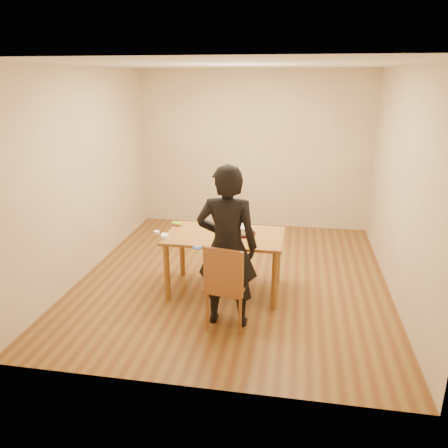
% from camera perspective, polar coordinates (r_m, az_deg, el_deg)
% --- Properties ---
extents(room_shell, '(4.00, 4.50, 2.70)m').
position_cam_1_polar(room_shell, '(5.82, 1.88, 6.66)').
color(room_shell, brown).
rests_on(room_shell, ground).
extents(dining_table, '(1.42, 0.85, 0.04)m').
position_cam_1_polar(dining_table, '(5.29, 0.09, -1.57)').
color(dining_table, brown).
rests_on(dining_table, floor).
extents(dining_chair, '(0.48, 0.48, 0.04)m').
position_cam_1_polar(dining_chair, '(4.68, 0.31, -8.15)').
color(dining_chair, brown).
rests_on(dining_chair, floor).
extents(cake_plate, '(0.30, 0.30, 0.02)m').
position_cam_1_polar(cake_plate, '(5.30, 2.55, -1.23)').
color(cake_plate, '#B10B28').
rests_on(cake_plate, dining_table).
extents(cake, '(0.22, 0.22, 0.07)m').
position_cam_1_polar(cake, '(5.28, 2.55, -0.76)').
color(cake, white).
rests_on(cake, cake_plate).
extents(frosting_dome, '(0.21, 0.21, 0.03)m').
position_cam_1_polar(frosting_dome, '(5.27, 2.56, -0.27)').
color(frosting_dome, white).
rests_on(frosting_dome, cake).
extents(frosting_tub, '(0.09, 0.09, 0.08)m').
position_cam_1_polar(frosting_tub, '(4.90, -0.59, -2.52)').
color(frosting_tub, white).
rests_on(frosting_tub, dining_table).
extents(frosting_lid, '(0.11, 0.11, 0.01)m').
position_cam_1_polar(frosting_lid, '(4.88, -3.48, -3.10)').
color(frosting_lid, '#174298').
rests_on(frosting_lid, dining_table).
extents(frosting_dollop, '(0.04, 0.04, 0.02)m').
position_cam_1_polar(frosting_dollop, '(4.88, -3.48, -2.96)').
color(frosting_dollop, white).
rests_on(frosting_dollop, frosting_lid).
extents(ramekin_green, '(0.09, 0.09, 0.04)m').
position_cam_1_polar(ramekin_green, '(5.19, -7.74, -1.69)').
color(ramekin_green, white).
rests_on(ramekin_green, dining_table).
extents(ramekin_yellow, '(0.08, 0.08, 0.04)m').
position_cam_1_polar(ramekin_yellow, '(5.26, -7.79, -1.46)').
color(ramekin_yellow, white).
rests_on(ramekin_yellow, dining_table).
extents(ramekin_multi, '(0.07, 0.07, 0.04)m').
position_cam_1_polar(ramekin_multi, '(5.37, -8.79, -1.08)').
color(ramekin_multi, white).
rests_on(ramekin_multi, dining_table).
extents(candy_box_pink, '(0.12, 0.07, 0.02)m').
position_cam_1_polar(candy_box_pink, '(5.64, -6.17, -0.12)').
color(candy_box_pink, '#EE3872').
rests_on(candy_box_pink, dining_table).
extents(candy_box_green, '(0.15, 0.11, 0.02)m').
position_cam_1_polar(candy_box_green, '(5.63, -6.22, 0.09)').
color(candy_box_green, green).
rests_on(candy_box_green, candy_box_pink).
extents(spatula, '(0.15, 0.08, 0.01)m').
position_cam_1_polar(spatula, '(4.88, -3.30, -3.11)').
color(spatula, black).
rests_on(spatula, dining_table).
extents(person, '(0.65, 0.43, 1.76)m').
position_cam_1_polar(person, '(4.54, 0.41, -3.03)').
color(person, black).
rests_on(person, floor).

